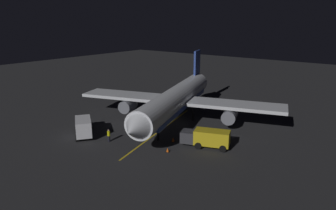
{
  "coord_description": "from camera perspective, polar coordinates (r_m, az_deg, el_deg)",
  "views": [
    {
      "loc": [
        -28.17,
        38.55,
        16.19
      ],
      "look_at": [
        0.0,
        2.0,
        3.5
      ],
      "focal_mm": 33.4,
      "sensor_mm": 36.0,
      "label": 1
    }
  ],
  "objects": [
    {
      "name": "baggage_truck",
      "position": [
        46.48,
        -15.19,
        -3.82
      ],
      "size": [
        6.22,
        5.29,
        2.63
      ],
      "color": "silver",
      "rests_on": "ground_plane"
    },
    {
      "name": "ground_crew_worker",
      "position": [
        43.56,
        -10.76,
        -5.48
      ],
      "size": [
        0.4,
        0.4,
        1.74
      ],
      "color": "black",
      "rests_on": "ground_plane"
    },
    {
      "name": "traffic_cone_near_left",
      "position": [
        39.79,
        -0.07,
        -8.24
      ],
      "size": [
        0.5,
        0.5,
        0.55
      ],
      "color": "#EA590F",
      "rests_on": "ground_plane"
    },
    {
      "name": "traffic_cone_under_wing",
      "position": [
        48.87,
        -2.27,
        -3.67
      ],
      "size": [
        0.5,
        0.5,
        0.55
      ],
      "color": "#EA590F",
      "rests_on": "ground_plane"
    },
    {
      "name": "apron_guide_stripe",
      "position": [
        47.36,
        -1.37,
        -4.61
      ],
      "size": [
        5.7,
        22.43,
        0.01
      ],
      "primitive_type": "cube",
      "rotation": [
        0.0,
        0.0,
        0.24
      ],
      "color": "gold",
      "rests_on": "ground_plane"
    },
    {
      "name": "traffic_cone_far",
      "position": [
        43.18,
        0.94,
        -6.29
      ],
      "size": [
        0.5,
        0.5,
        0.55
      ],
      "color": "#EA590F",
      "rests_on": "ground_plane"
    },
    {
      "name": "airliner",
      "position": [
        49.84,
        1.63,
        1.07
      ],
      "size": [
        33.24,
        33.9,
        10.47
      ],
      "color": "white",
      "rests_on": "ground_plane"
    },
    {
      "name": "traffic_cone_near_right",
      "position": [
        42.93,
        0.91,
        -6.42
      ],
      "size": [
        0.5,
        0.5,
        0.55
      ],
      "color": "#EA590F",
      "rests_on": "ground_plane"
    },
    {
      "name": "ground_plane",
      "position": [
        50.45,
        1.39,
        -3.47
      ],
      "size": [
        180.0,
        180.0,
        0.2
      ],
      "primitive_type": "cube",
      "color": "#262629"
    },
    {
      "name": "catering_truck",
      "position": [
        41.22,
        7.15,
        -6.04
      ],
      "size": [
        6.64,
        4.1,
        2.34
      ],
      "color": "gold",
      "rests_on": "ground_plane"
    }
  ]
}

